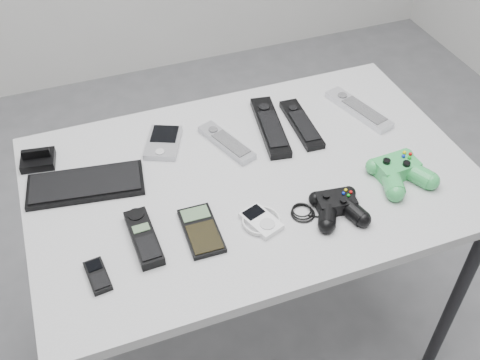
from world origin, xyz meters
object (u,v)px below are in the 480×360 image
object	(u,v)px
remote_black_b	(301,124)
mobile_phone	(98,276)
remote_silver_b	(359,109)
calculator	(201,230)
controller_green	(400,170)
remote_silver_a	(226,142)
controller_black	(338,206)
mp3_player	(261,220)
remote_black_a	(270,126)
desk	(251,193)
cordless_handset	(144,237)
pda	(163,142)
pda_keyboard	(86,184)

from	to	relation	value
remote_black_b	mobile_phone	world-z (taller)	remote_black_b
remote_silver_b	calculator	size ratio (longest dim) A/B	1.49
remote_black_b	controller_green	bearing A→B (deg)	-59.69
remote_silver_a	controller_black	distance (m)	0.35
calculator	mp3_player	xyz separation A→B (m)	(0.13, -0.02, 0.00)
remote_black_a	remote_silver_b	bearing A→B (deg)	6.48
desk	cordless_handset	world-z (taller)	cordless_handset
controller_black	remote_silver_b	bearing A→B (deg)	61.56
pda	pda_keyboard	bearing A→B (deg)	-133.77
desk	remote_silver_b	world-z (taller)	remote_silver_b
remote_silver_a	cordless_handset	size ratio (longest dim) A/B	1.14
desk	controller_green	world-z (taller)	controller_green
desk	cordless_handset	bearing A→B (deg)	-158.62
pda	mp3_player	world-z (taller)	pda
pda_keyboard	cordless_handset	distance (m)	0.23
remote_black_b	remote_silver_a	bearing A→B (deg)	-175.83
pda	cordless_handset	distance (m)	0.33
cordless_handset	pda_keyboard	bearing A→B (deg)	111.18
remote_silver_a	remote_black_a	size ratio (longest dim) A/B	0.74
controller_black	cordless_handset	bearing A→B (deg)	178.80
calculator	mp3_player	bearing A→B (deg)	-6.91
controller_green	pda_keyboard	bearing A→B (deg)	158.79
pda_keyboard	mp3_player	distance (m)	0.43
remote_black_b	cordless_handset	bearing A→B (deg)	-149.89
remote_silver_a	remote_black_b	world-z (taller)	same
mp3_player	pda_keyboard	bearing A→B (deg)	124.60
remote_silver_b	pda_keyboard	bearing A→B (deg)	166.78
mobile_phone	cordless_handset	size ratio (longest dim) A/B	0.53
desk	remote_silver_b	xyz separation A→B (m)	(0.37, 0.14, 0.07)
calculator	remote_silver_b	bearing A→B (deg)	28.13
controller_black	mobile_phone	bearing A→B (deg)	-172.74
remote_silver_a	calculator	world-z (taller)	remote_silver_a
remote_silver_b	calculator	world-z (taller)	remote_silver_b
desk	pda	world-z (taller)	pda
pda	controller_black	distance (m)	0.48
remote_silver_b	mobile_phone	xyz separation A→B (m)	(-0.78, -0.32, -0.00)
controller_black	controller_green	size ratio (longest dim) A/B	1.37
pda	controller_green	size ratio (longest dim) A/B	0.84
remote_silver_a	mobile_phone	size ratio (longest dim) A/B	2.13
pda	calculator	distance (m)	0.32
mobile_phone	calculator	size ratio (longest dim) A/B	0.59
remote_black_b	mp3_player	size ratio (longest dim) A/B	2.25
cordless_handset	calculator	world-z (taller)	cordless_handset
desk	controller_black	xyz separation A→B (m)	(0.14, -0.18, 0.08)
calculator	mobile_phone	bearing A→B (deg)	-167.88
calculator	controller_green	size ratio (longest dim) A/B	0.96
desk	remote_silver_a	distance (m)	0.15
remote_silver_a	controller_black	bearing A→B (deg)	-83.41
controller_black	calculator	bearing A→B (deg)	178.84
cordless_handset	mp3_player	xyz separation A→B (m)	(0.26, -0.04, -0.00)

